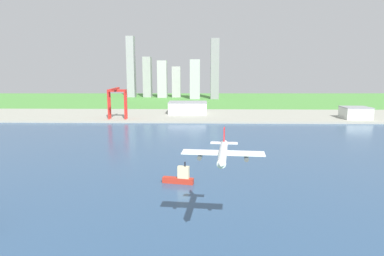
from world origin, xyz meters
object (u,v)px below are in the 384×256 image
(warehouse_main, at_px, (188,108))
(warehouse_annex, at_px, (356,113))
(port_crane_red, at_px, (117,97))
(tugboat_small, at_px, (180,177))
(airplane_landing, at_px, (223,153))

(warehouse_main, distance_m, warehouse_annex, 240.43)
(port_crane_red, relative_size, warehouse_main, 0.76)
(warehouse_main, bearing_deg, tugboat_small, -88.67)
(warehouse_main, height_order, warehouse_annex, warehouse_main)
(airplane_landing, bearing_deg, tugboat_small, 105.72)
(tugboat_small, bearing_deg, warehouse_main, 91.33)
(port_crane_red, distance_m, warehouse_main, 116.59)
(tugboat_small, bearing_deg, warehouse_annex, 50.28)
(airplane_landing, height_order, warehouse_annex, airplane_landing)
(port_crane_red, bearing_deg, warehouse_main, 34.77)
(warehouse_annex, bearing_deg, airplane_landing, -120.51)
(tugboat_small, relative_size, warehouse_main, 0.34)
(airplane_landing, relative_size, warehouse_main, 0.62)
(tugboat_small, distance_m, warehouse_annex, 356.20)
(airplane_landing, relative_size, warehouse_annex, 1.01)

